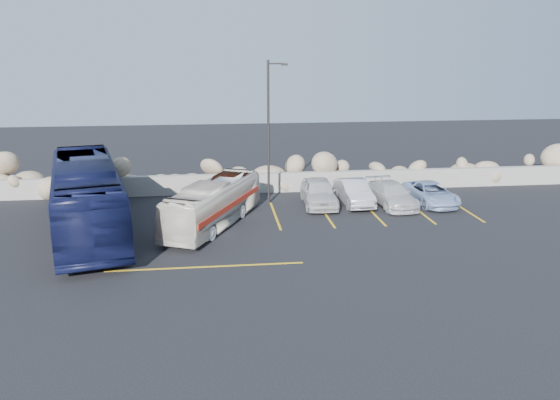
{
  "coord_description": "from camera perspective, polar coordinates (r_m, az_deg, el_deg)",
  "views": [
    {
      "loc": [
        -0.42,
        -20.61,
        8.48
      ],
      "look_at": [
        2.5,
        4.0,
        1.67
      ],
      "focal_mm": 35.0,
      "sensor_mm": 36.0,
      "label": 1
    }
  ],
  "objects": [
    {
      "name": "car_a",
      "position": [
        30.82,
        4.08,
        0.83
      ],
      "size": [
        2.02,
        4.59,
        1.54
      ],
      "primitive_type": "imported",
      "rotation": [
        0.0,
        0.0,
        -0.05
      ],
      "color": "silver",
      "rests_on": "ground"
    },
    {
      "name": "ground",
      "position": [
        22.29,
        -5.21,
        -7.06
      ],
      "size": [
        90.0,
        90.0,
        0.0
      ],
      "primitive_type": "plane",
      "color": "black",
      "rests_on": "ground"
    },
    {
      "name": "tour_coach",
      "position": [
        27.66,
        -19.53,
        0.34
      ],
      "size": [
        5.87,
        12.78,
        3.47
      ],
      "primitive_type": "imported",
      "rotation": [
        0.0,
        0.0,
        0.25
      ],
      "color": "#101436",
      "rests_on": "ground"
    },
    {
      "name": "lamppost",
      "position": [
        30.55,
        -1.12,
        7.48
      ],
      "size": [
        1.14,
        0.18,
        8.0
      ],
      "color": "#2C2927",
      "rests_on": "ground"
    },
    {
      "name": "car_c",
      "position": [
        31.34,
        11.59,
        0.56
      ],
      "size": [
        2.21,
        4.6,
        1.29
      ],
      "primitive_type": "imported",
      "rotation": [
        0.0,
        0.0,
        0.09
      ],
      "color": "silver",
      "rests_on": "ground"
    },
    {
      "name": "riprap_pile",
      "position": [
        34.57,
        -5.93,
        3.29
      ],
      "size": [
        54.0,
        2.8,
        2.6
      ],
      "primitive_type": null,
      "color": "#998364",
      "rests_on": "ground"
    },
    {
      "name": "car_b",
      "position": [
        31.31,
        7.73,
        0.8
      ],
      "size": [
        1.58,
        4.21,
        1.37
      ],
      "primitive_type": "imported",
      "rotation": [
        0.0,
        0.0,
        0.03
      ],
      "color": "silver",
      "rests_on": "ground"
    },
    {
      "name": "seawall",
      "position": [
        33.56,
        -5.86,
        1.69
      ],
      "size": [
        60.0,
        0.4,
        1.2
      ],
      "primitive_type": "cube",
      "color": "gray",
      "rests_on": "ground"
    },
    {
      "name": "car_d",
      "position": [
        32.27,
        15.47,
        0.67
      ],
      "size": [
        2.36,
        4.52,
        1.22
      ],
      "primitive_type": "imported",
      "rotation": [
        0.0,
        0.0,
        0.08
      ],
      "color": "#95ACD4",
      "rests_on": "ground"
    },
    {
      "name": "parking_lines",
      "position": [
        27.98,
        3.99,
        -2.31
      ],
      "size": [
        18.16,
        9.36,
        0.01
      ],
      "color": "gold",
      "rests_on": "ground"
    },
    {
      "name": "vintage_bus",
      "position": [
        27.28,
        -6.94,
        -0.38
      ],
      "size": [
        5.15,
        8.16,
        2.26
      ],
      "primitive_type": "imported",
      "rotation": [
        0.0,
        0.0,
        -0.44
      ],
      "color": "silver",
      "rests_on": "ground"
    }
  ]
}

